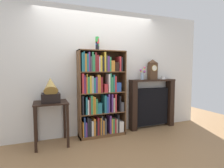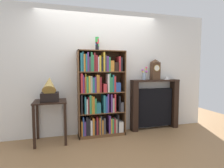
% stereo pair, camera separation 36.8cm
% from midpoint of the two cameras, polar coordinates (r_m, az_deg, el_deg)
% --- Properties ---
extents(ground_plane, '(7.82, 6.40, 0.02)m').
position_cam_midpoint_polar(ground_plane, '(3.73, 0.09, -16.76)').
color(ground_plane, '#997047').
extents(wall_back, '(4.82, 0.08, 2.60)m').
position_cam_midpoint_polar(wall_back, '(3.83, 0.60, 3.87)').
color(wall_back, silver).
rests_on(wall_back, ground).
extents(bookshelf, '(0.95, 0.32, 1.73)m').
position_cam_midpoint_polar(bookshelf, '(3.62, -0.89, -3.85)').
color(bookshelf, brown).
rests_on(bookshelf, ground).
extents(cup_stack, '(0.07, 0.07, 0.27)m').
position_cam_midpoint_polar(cup_stack, '(3.65, -1.84, 12.67)').
color(cup_stack, pink).
rests_on(cup_stack, bookshelf).
extents(side_table_left, '(0.58, 0.52, 0.78)m').
position_cam_midpoint_polar(side_table_left, '(3.46, -16.19, -8.38)').
color(side_table_left, black).
rests_on(side_table_left, ground).
extents(gramophone, '(0.31, 0.45, 0.51)m').
position_cam_midpoint_polar(gramophone, '(3.34, -16.35, -1.92)').
color(gramophone, black).
rests_on(gramophone, side_table_left).
extents(fireplace_mantel, '(1.13, 0.21, 1.12)m').
position_cam_midpoint_polar(fireplace_mantel, '(4.24, 15.84, -6.42)').
color(fireplace_mantel, black).
rests_on(fireplace_mantel, ground).
extents(mantel_clock, '(0.19, 0.15, 0.46)m').
position_cam_midpoint_polar(mantel_clock, '(4.15, 16.15, 4.49)').
color(mantel_clock, '#472D1C').
rests_on(mantel_clock, fireplace_mantel).
extents(flower_vase, '(0.13, 0.09, 0.29)m').
position_cam_midpoint_polar(flower_vase, '(4.01, 12.89, 3.04)').
color(flower_vase, '#99B2D1').
rests_on(flower_vase, fireplace_mantel).
extents(teacup_with_saucer, '(0.14, 0.14, 0.06)m').
position_cam_midpoint_polar(teacup_with_saucer, '(4.32, 19.42, 1.71)').
color(teacup_with_saucer, white).
rests_on(teacup_with_saucer, fireplace_mantel).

